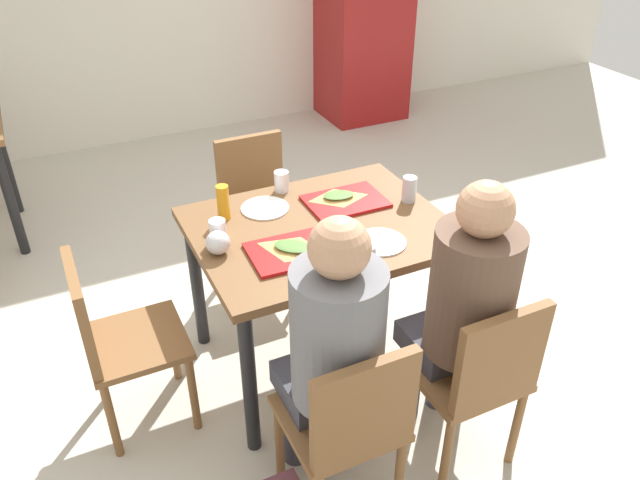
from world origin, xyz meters
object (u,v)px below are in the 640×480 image
paper_plate_center (265,208)px  paper_plate_near_edge (380,242)px  soda_can (409,189)px  drink_fridge (364,10)px  plastic_cup_a (282,181)px  plastic_cup_b (367,256)px  pizza_slice_b (338,196)px  chair_near_left (350,422)px  tray_red_far (345,201)px  condiment_bottle (223,202)px  chair_near_right (478,373)px  pizza_slice_a (293,247)px  foil_bundle (218,243)px  person_in_red (333,344)px  chair_far_side (257,201)px  chair_left_end (113,335)px  main_table (320,245)px  plastic_cup_c (218,231)px  person_in_brown_jacket (464,301)px  tray_red_near (293,251)px

paper_plate_center → paper_plate_near_edge: bearing=-55.3°
soda_can → drink_fridge: bearing=65.0°
paper_plate_near_edge → plastic_cup_a: size_ratio=2.20×
plastic_cup_b → drink_fridge: size_ratio=0.05×
pizza_slice_b → drink_fridge: size_ratio=0.12×
chair_near_left → tray_red_far: chair_near_left is taller
soda_can → condiment_bottle: bearing=165.3°
chair_near_right → pizza_slice_b: chair_near_right is taller
pizza_slice_a → foil_bundle: foil_bundle is taller
chair_near_left → person_in_red: person_in_red is taller
chair_far_side → chair_left_end: same height
person_in_red → plastic_cup_a: 1.08m
paper_plate_center → plastic_cup_b: bearing=-72.4°
main_table → plastic_cup_c: size_ratio=11.00×
plastic_cup_b → plastic_cup_a: bearing=94.3°
main_table → foil_bundle: size_ratio=11.00×
chair_near_right → paper_plate_near_edge: size_ratio=3.83×
chair_far_side → chair_left_end: bearing=-138.8°
paper_plate_center → foil_bundle: size_ratio=2.20×
soda_can → foil_bundle: bearing=-177.3°
main_table → plastic_cup_a: plastic_cup_a is taller
chair_far_side → drink_fridge: (1.78, 2.03, 0.46)m
person_in_brown_jacket → foil_bundle: (-0.74, 0.66, 0.09)m
pizza_slice_a → condiment_bottle: (-0.16, 0.39, 0.06)m
tray_red_near → main_table: bearing=38.2°
pizza_slice_b → main_table: bearing=-137.0°
pizza_slice_a → plastic_cup_c: size_ratio=2.58×
chair_near_left → person_in_brown_jacket: size_ratio=0.67×
chair_near_left → tray_red_near: (0.08, 0.67, 0.29)m
plastic_cup_c → condiment_bottle: (0.08, 0.17, 0.03)m
chair_near_left → chair_left_end: same height
chair_near_left → person_in_red: size_ratio=0.67×
foil_bundle → drink_fridge: bearing=51.9°
tray_red_near → drink_fridge: size_ratio=0.19×
plastic_cup_b → chair_near_right: bearing=-61.1°
plastic_cup_b → condiment_bottle: condiment_bottle is taller
chair_near_right → tray_red_far: chair_near_right is taller
chair_near_right → drink_fridge: 3.99m
chair_left_end → tray_red_near: size_ratio=2.34×
plastic_cup_a → foil_bundle: 0.59m
paper_plate_near_edge → plastic_cup_c: (-0.61, 0.30, 0.05)m
chair_left_end → paper_plate_near_edge: chair_left_end is taller
chair_far_side → plastic_cup_a: 0.56m
chair_near_right → plastic_cup_a: (-0.30, 1.19, 0.33)m
pizza_slice_a → soda_can: bearing=14.5°
chair_left_end → tray_red_far: bearing=6.6°
pizza_slice_a → condiment_bottle: bearing=113.0°
tray_red_far → soda_can: size_ratio=2.95×
plastic_cup_c → chair_left_end: bearing=-172.5°
foil_bundle → chair_near_left: bearing=-76.4°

